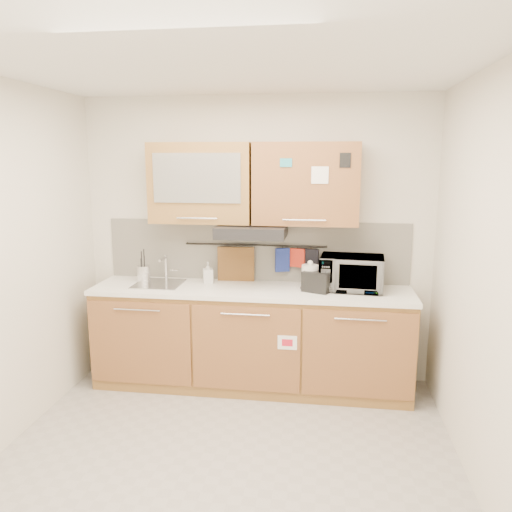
% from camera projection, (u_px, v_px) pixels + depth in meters
% --- Properties ---
extents(floor, '(3.20, 3.20, 0.00)m').
position_uv_depth(floor, '(225.00, 462.00, 3.42)').
color(floor, '#9E9993').
rests_on(floor, ground).
extents(ceiling, '(3.20, 3.20, 0.00)m').
position_uv_depth(ceiling, '(220.00, 62.00, 2.92)').
color(ceiling, white).
rests_on(ceiling, wall_back).
extents(wall_back, '(3.20, 0.00, 3.20)m').
position_uv_depth(wall_back, '(256.00, 240.00, 4.63)').
color(wall_back, silver).
rests_on(wall_back, ground).
extents(wall_right, '(0.00, 3.00, 3.00)m').
position_uv_depth(wall_right, '(488.00, 287.00, 2.95)').
color(wall_right, silver).
rests_on(wall_right, ground).
extents(base_cabinet, '(2.80, 0.64, 0.88)m').
position_uv_depth(base_cabinet, '(251.00, 343.00, 4.50)').
color(base_cabinet, '#AE793D').
rests_on(base_cabinet, floor).
extents(countertop, '(2.82, 0.62, 0.04)m').
position_uv_depth(countertop, '(251.00, 290.00, 4.40)').
color(countertop, white).
rests_on(countertop, base_cabinet).
extents(backsplash, '(2.80, 0.02, 0.56)m').
position_uv_depth(backsplash, '(256.00, 251.00, 4.63)').
color(backsplash, silver).
rests_on(backsplash, countertop).
extents(upper_cabinets, '(1.82, 0.37, 0.70)m').
position_uv_depth(upper_cabinets, '(253.00, 183.00, 4.35)').
color(upper_cabinets, '#AE793D').
rests_on(upper_cabinets, wall_back).
extents(range_hood, '(0.60, 0.46, 0.10)m').
position_uv_depth(range_hood, '(252.00, 231.00, 4.36)').
color(range_hood, black).
rests_on(range_hood, upper_cabinets).
extents(sink, '(0.42, 0.40, 0.26)m').
position_uv_depth(sink, '(159.00, 284.00, 4.53)').
color(sink, silver).
rests_on(sink, countertop).
extents(utensil_rail, '(1.30, 0.02, 0.02)m').
position_uv_depth(utensil_rail, '(255.00, 245.00, 4.58)').
color(utensil_rail, black).
rests_on(utensil_rail, backsplash).
extents(utensil_crock, '(0.15, 0.15, 0.31)m').
position_uv_depth(utensil_crock, '(144.00, 273.00, 4.61)').
color(utensil_crock, silver).
rests_on(utensil_crock, countertop).
extents(kettle, '(0.19, 0.17, 0.26)m').
position_uv_depth(kettle, '(310.00, 278.00, 4.35)').
color(kettle, silver).
rests_on(kettle, countertop).
extents(toaster, '(0.27, 0.22, 0.17)m').
position_uv_depth(toaster, '(317.00, 282.00, 4.26)').
color(toaster, black).
rests_on(toaster, countertop).
extents(microwave, '(0.57, 0.41, 0.30)m').
position_uv_depth(microwave, '(352.00, 273.00, 4.32)').
color(microwave, '#999999').
rests_on(microwave, countertop).
extents(soap_bottle, '(0.11, 0.11, 0.19)m').
position_uv_depth(soap_bottle, '(208.00, 273.00, 4.57)').
color(soap_bottle, '#999999').
rests_on(soap_bottle, countertop).
extents(cutting_board, '(0.34, 0.04, 0.42)m').
position_uv_depth(cutting_board, '(236.00, 269.00, 4.64)').
color(cutting_board, brown).
rests_on(cutting_board, utensil_rail).
extents(oven_mitt, '(0.13, 0.07, 0.22)m').
position_uv_depth(oven_mitt, '(282.00, 260.00, 4.56)').
color(oven_mitt, navy).
rests_on(oven_mitt, utensil_rail).
extents(dark_pouch, '(0.14, 0.06, 0.22)m').
position_uv_depth(dark_pouch, '(311.00, 261.00, 4.52)').
color(dark_pouch, black).
rests_on(dark_pouch, utensil_rail).
extents(pot_holder, '(0.14, 0.06, 0.17)m').
position_uv_depth(pot_holder, '(297.00, 258.00, 4.54)').
color(pot_holder, red).
rests_on(pot_holder, utensil_rail).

